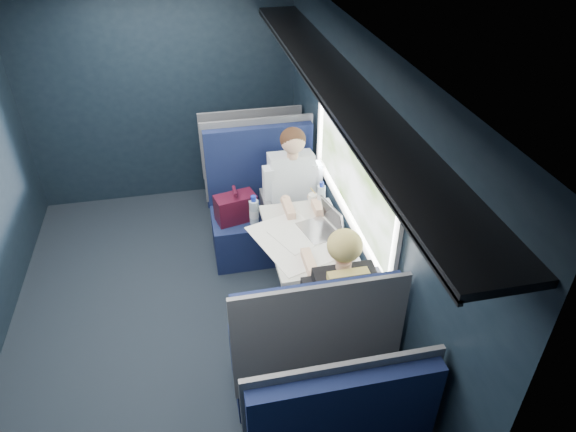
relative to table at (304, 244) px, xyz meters
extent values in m
cube|color=black|center=(-1.03, 0.00, -0.67)|extent=(2.80, 4.20, 0.01)
cube|color=black|center=(0.42, 0.00, 0.49)|extent=(0.10, 4.20, 2.30)
cube|color=black|center=(-1.03, 2.15, 0.49)|extent=(2.80, 0.10, 2.30)
cube|color=silver|center=(-1.03, 0.00, 1.69)|extent=(2.80, 4.20, 0.10)
cube|color=silver|center=(0.35, 0.00, 1.08)|extent=(0.03, 1.84, 0.07)
cube|color=silver|center=(0.35, 0.00, 0.23)|extent=(0.03, 1.84, 0.07)
cube|color=silver|center=(0.35, -0.89, 0.66)|extent=(0.03, 0.07, 0.78)
cube|color=silver|center=(0.35, 0.89, 0.66)|extent=(0.03, 0.07, 0.78)
cube|color=black|center=(0.19, 0.00, 1.32)|extent=(0.36, 4.10, 0.04)
cube|color=black|center=(0.02, 0.00, 1.30)|extent=(0.02, 4.10, 0.03)
cube|color=red|center=(0.35, 0.00, 1.23)|extent=(0.01, 0.10, 0.12)
cylinder|color=#54565E|center=(-0.15, 0.00, -0.31)|extent=(0.08, 0.08, 0.70)
cube|color=silver|center=(0.03, 0.00, 0.06)|extent=(0.62, 1.00, 0.04)
cube|color=#0B1234|center=(-0.18, 0.78, -0.44)|extent=(1.00, 0.50, 0.45)
cube|color=#0B1234|center=(-0.18, 1.08, 0.16)|extent=(1.00, 0.10, 0.75)
cube|color=#54565E|center=(-0.18, 1.14, 0.19)|extent=(1.04, 0.03, 0.82)
cube|color=#54565E|center=(-0.18, 0.73, -0.11)|extent=(0.06, 0.40, 0.20)
cube|color=#400D1F|center=(-0.46, 0.76, -0.09)|extent=(0.39, 0.27, 0.25)
cylinder|color=#400D1F|center=(-0.46, 0.76, 0.09)|extent=(0.06, 0.15, 0.03)
cylinder|color=silver|center=(-0.30, 0.67, -0.10)|extent=(0.09, 0.09, 0.23)
cylinder|color=#182FB6|center=(-0.30, 0.67, 0.05)|extent=(0.05, 0.05, 0.05)
cube|color=#0B1234|center=(-0.18, -0.78, -0.44)|extent=(1.00, 0.50, 0.45)
cube|color=#0B1234|center=(-0.18, -1.08, 0.16)|extent=(1.00, 0.10, 0.75)
cube|color=#54565E|center=(-0.18, -1.14, 0.19)|extent=(1.04, 0.03, 0.82)
cube|color=#54565E|center=(-0.18, -0.73, -0.11)|extent=(0.06, 0.40, 0.20)
cube|color=#0B1234|center=(-0.18, 1.88, -0.44)|extent=(1.00, 0.40, 0.45)
cube|color=#0B1234|center=(-0.18, 1.64, 0.12)|extent=(1.00, 0.10, 0.66)
cube|color=#54565E|center=(-0.18, 1.59, 0.14)|extent=(1.04, 0.03, 0.72)
cube|color=#0B1234|center=(-0.18, -1.64, 0.12)|extent=(1.00, 0.10, 0.66)
cube|color=#54565E|center=(-0.18, -1.59, 0.14)|extent=(1.04, 0.03, 0.72)
cube|color=black|center=(0.07, 0.64, -0.13)|extent=(0.36, 0.44, 0.16)
cube|color=black|center=(0.07, 0.44, -0.44)|extent=(0.32, 0.12, 0.45)
cube|color=silver|center=(0.07, 0.80, 0.12)|extent=(0.40, 0.29, 0.53)
cylinder|color=#D8A88C|center=(0.07, 0.76, 0.40)|extent=(0.10, 0.10, 0.06)
sphere|color=#D8A88C|center=(0.07, 0.74, 0.53)|extent=(0.21, 0.21, 0.21)
sphere|color=#382114|center=(0.07, 0.76, 0.55)|extent=(0.22, 0.22, 0.22)
cube|color=silver|center=(-0.15, 0.76, 0.12)|extent=(0.09, 0.12, 0.34)
cube|color=silver|center=(0.29, 0.76, 0.12)|extent=(0.09, 0.12, 0.34)
cube|color=black|center=(0.07, -0.64, -0.13)|extent=(0.36, 0.44, 0.16)
cube|color=black|center=(0.07, -0.44, -0.44)|extent=(0.32, 0.12, 0.45)
cube|color=black|center=(0.07, -0.80, 0.12)|extent=(0.40, 0.29, 0.53)
cylinder|color=#D8A88C|center=(0.07, -0.76, 0.40)|extent=(0.10, 0.10, 0.06)
sphere|color=#D8A88C|center=(0.07, -0.74, 0.53)|extent=(0.21, 0.21, 0.21)
sphere|color=tan|center=(0.07, -0.76, 0.55)|extent=(0.22, 0.22, 0.22)
cube|color=black|center=(-0.15, -0.76, 0.12)|extent=(0.09, 0.12, 0.34)
cube|color=black|center=(0.29, -0.76, 0.12)|extent=(0.09, 0.12, 0.34)
cube|color=tan|center=(0.07, -0.86, 0.24)|extent=(0.26, 0.07, 0.36)
cube|color=white|center=(-0.10, -0.05, 0.08)|extent=(0.69, 0.83, 0.01)
cube|color=silver|center=(0.12, 0.04, 0.08)|extent=(0.32, 0.37, 0.02)
cube|color=silver|center=(0.23, 0.04, 0.21)|extent=(0.09, 0.32, 0.22)
cube|color=black|center=(0.23, 0.04, 0.21)|extent=(0.07, 0.27, 0.18)
cylinder|color=silver|center=(0.24, 0.39, 0.17)|extent=(0.07, 0.07, 0.19)
cylinder|color=#182FB6|center=(0.24, 0.39, 0.29)|extent=(0.04, 0.04, 0.04)
cylinder|color=white|center=(0.17, 0.44, 0.12)|extent=(0.07, 0.07, 0.09)
camera|label=1|loc=(-0.79, -3.13, 2.49)|focal=32.00mm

